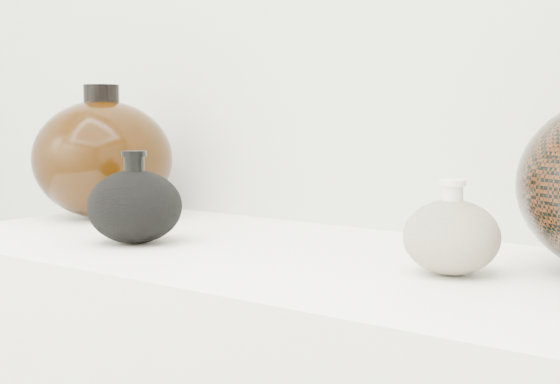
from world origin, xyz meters
The scene contains 3 objects.
black_gourd_vase centered at (-0.24, 0.87, 0.95)m, with size 0.17×0.17×0.14m.
cream_gourd_vase centered at (0.22, 0.95, 0.95)m, with size 0.15×0.15×0.11m.
left_round_pot centered at (-0.49, 1.03, 1.01)m, with size 0.26×0.26×0.24m.
Camera 1 is at (0.61, 0.10, 1.09)m, focal length 50.00 mm.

